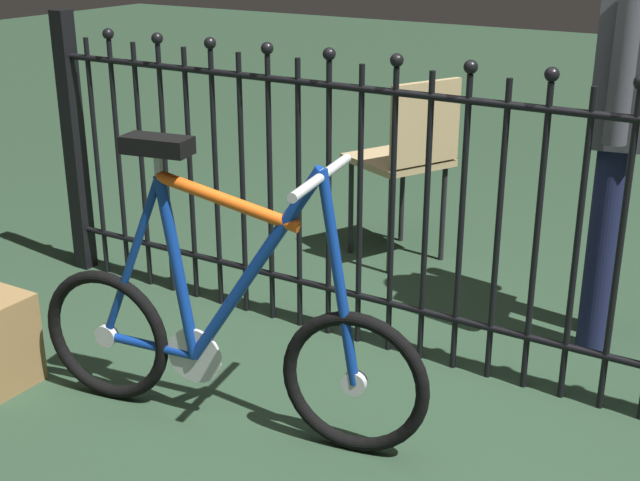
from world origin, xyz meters
name	(u,v)px	position (x,y,z in m)	size (l,w,h in m)	color
ground_plane	(340,444)	(0.00, 0.00, 0.00)	(20.00, 20.00, 0.00)	#263E2A
iron_fence	(422,208)	(-0.04, 0.61, 0.56)	(3.40, 0.07, 1.11)	black
bicycle	(222,332)	(-0.36, -0.08, 0.31)	(1.26, 0.40, 0.89)	black
chair_tan	(409,151)	(-0.48, 1.41, 0.51)	(0.49, 0.49, 0.83)	black
person_visitor	(622,104)	(0.46, 1.07, 0.88)	(0.23, 0.47, 1.49)	#191E3F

